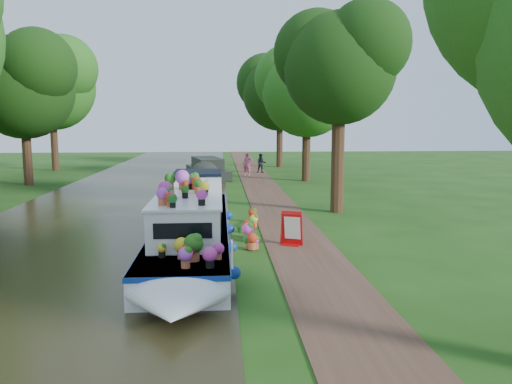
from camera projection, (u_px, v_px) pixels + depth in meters
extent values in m
plane|color=#1B4411|center=(256.00, 227.00, 18.90)|extent=(100.00, 100.00, 0.00)
cube|color=black|center=(95.00, 229.00, 18.46)|extent=(10.00, 100.00, 0.02)
cube|color=#4C3123|center=(288.00, 226.00, 18.98)|extent=(2.20, 100.00, 0.03)
cube|color=white|center=(193.00, 232.00, 16.28)|extent=(2.20, 12.00, 0.75)
cube|color=navy|center=(193.00, 222.00, 16.24)|extent=(2.24, 12.04, 0.12)
cube|color=white|center=(191.00, 209.00, 15.37)|extent=(1.80, 7.00, 1.05)
cube|color=white|center=(191.00, 191.00, 15.29)|extent=(1.90, 7.10, 0.06)
cube|color=black|center=(221.00, 206.00, 15.42)|extent=(0.03, 6.40, 0.38)
cube|color=black|center=(161.00, 207.00, 15.29)|extent=(0.03, 6.40, 0.38)
cube|color=black|center=(198.00, 173.00, 20.32)|extent=(1.90, 2.40, 0.10)
cube|color=white|center=(232.00, 254.00, 10.94)|extent=(0.04, 0.45, 0.55)
imported|color=#1F5516|center=(170.00, 191.00, 13.65)|extent=(0.22, 0.18, 0.37)
imported|color=#1F5516|center=(206.00, 186.00, 14.80)|extent=(0.26, 0.26, 0.38)
cylinder|color=#341E11|center=(338.00, 161.00, 21.82)|extent=(0.56, 0.56, 4.55)
sphere|color=black|center=(340.00, 68.00, 21.28)|extent=(4.80, 4.80, 4.80)
sphere|color=black|center=(367.00, 43.00, 20.50)|extent=(3.60, 3.60, 3.60)
sphere|color=black|center=(317.00, 54.00, 21.95)|extent=(3.84, 3.84, 3.84)
cylinder|color=#341E11|center=(306.00, 153.00, 33.77)|extent=(0.56, 0.56, 3.85)
sphere|color=#1F5516|center=(307.00, 92.00, 33.22)|extent=(6.00, 6.00, 6.00)
sphere|color=#1F5516|center=(328.00, 73.00, 32.25)|extent=(4.50, 4.50, 4.50)
sphere|color=#1F5516|center=(289.00, 80.00, 34.06)|extent=(4.80, 4.80, 4.80)
cylinder|color=#341E11|center=(280.00, 144.00, 44.58)|extent=(0.56, 0.56, 4.20)
sphere|color=black|center=(280.00, 93.00, 43.97)|extent=(6.60, 6.60, 6.60)
sphere|color=black|center=(297.00, 77.00, 42.91)|extent=(4.95, 4.95, 4.95)
sphere|color=black|center=(266.00, 83.00, 44.90)|extent=(5.28, 5.28, 5.28)
cylinder|color=#341E11|center=(27.00, 155.00, 31.49)|extent=(0.56, 0.56, 3.85)
sphere|color=black|center=(23.00, 89.00, 30.93)|extent=(6.20, 6.20, 6.20)
sphere|color=black|center=(37.00, 67.00, 29.93)|extent=(4.65, 4.65, 4.65)
sphere|color=black|center=(11.00, 75.00, 31.80)|extent=(4.96, 4.96, 4.96)
cylinder|color=#341E11|center=(54.00, 144.00, 41.23)|extent=(0.56, 0.56, 4.38)
sphere|color=#1F5516|center=(51.00, 87.00, 40.59)|extent=(7.00, 7.00, 7.00)
sphere|color=#1F5516|center=(64.00, 68.00, 39.46)|extent=(5.25, 5.25, 5.25)
sphere|color=#1F5516|center=(40.00, 75.00, 41.57)|extent=(5.60, 5.60, 5.60)
cube|color=black|center=(207.00, 172.00, 36.36)|extent=(3.50, 6.94, 0.66)
cube|color=black|center=(207.00, 163.00, 35.72)|extent=(2.46, 4.14, 0.78)
cube|color=#B90D0D|center=(291.00, 244.00, 16.07)|extent=(0.72, 0.66, 0.03)
cube|color=#B90D0D|center=(292.00, 229.00, 15.87)|extent=(0.71, 0.49, 1.05)
cube|color=#B90D0D|center=(291.00, 228.00, 16.12)|extent=(0.71, 0.49, 1.05)
cube|color=white|center=(292.00, 228.00, 15.82)|extent=(0.54, 0.35, 0.73)
imported|color=#E85FB6|center=(247.00, 164.00, 37.12)|extent=(0.70, 0.56, 1.68)
imported|color=black|center=(261.00, 163.00, 39.22)|extent=(0.76, 0.60, 1.51)
imported|color=#1B5C1D|center=(241.00, 226.00, 18.04)|extent=(0.43, 0.38, 0.47)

